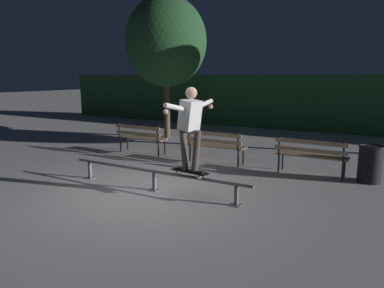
{
  "coord_description": "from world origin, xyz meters",
  "views": [
    {
      "loc": [
        4.03,
        -5.39,
        2.24
      ],
      "look_at": [
        0.41,
        0.99,
        0.85
      ],
      "focal_mm": 33.33,
      "sensor_mm": 36.0,
      "label": 1
    }
  ],
  "objects_px": {
    "skateboard": "(190,172)",
    "skateboarder": "(190,122)",
    "park_bench_left_center": "(215,143)",
    "park_bench_leftmost": "(140,136)",
    "tree_far_left": "(166,42)",
    "park_bench_right_center": "(311,153)",
    "trash_can": "(370,163)",
    "grind_rail": "(154,174)"
  },
  "relations": [
    {
      "from": "park_bench_leftmost",
      "to": "park_bench_right_center",
      "type": "bearing_deg",
      "value": 0.0
    },
    {
      "from": "skateboard",
      "to": "park_bench_leftmost",
      "type": "relative_size",
      "value": 0.5
    },
    {
      "from": "grind_rail",
      "to": "skateboarder",
      "type": "bearing_deg",
      "value": -0.03
    },
    {
      "from": "grind_rail",
      "to": "skateboard",
      "type": "xyz_separation_m",
      "value": [
        0.83,
        0.0,
        0.17
      ]
    },
    {
      "from": "skateboarder",
      "to": "park_bench_leftmost",
      "type": "height_order",
      "value": "skateboarder"
    },
    {
      "from": "park_bench_right_center",
      "to": "grind_rail",
      "type": "bearing_deg",
      "value": -133.44
    },
    {
      "from": "tree_far_left",
      "to": "trash_can",
      "type": "bearing_deg",
      "value": -21.11
    },
    {
      "from": "skateboard",
      "to": "skateboarder",
      "type": "distance_m",
      "value": 0.94
    },
    {
      "from": "skateboarder",
      "to": "park_bench_leftmost",
      "type": "bearing_deg",
      "value": 140.58
    },
    {
      "from": "park_bench_left_center",
      "to": "park_bench_right_center",
      "type": "distance_m",
      "value": 2.42
    },
    {
      "from": "grind_rail",
      "to": "park_bench_leftmost",
      "type": "xyz_separation_m",
      "value": [
        -2.36,
        2.62,
        0.21
      ]
    },
    {
      "from": "grind_rail",
      "to": "tree_far_left",
      "type": "bearing_deg",
      "value": 121.15
    },
    {
      "from": "skateboarder",
      "to": "park_bench_left_center",
      "type": "relative_size",
      "value": 0.97
    },
    {
      "from": "park_bench_left_center",
      "to": "park_bench_right_center",
      "type": "bearing_deg",
      "value": 0.0
    },
    {
      "from": "park_bench_right_center",
      "to": "trash_can",
      "type": "height_order",
      "value": "park_bench_right_center"
    },
    {
      "from": "park_bench_left_center",
      "to": "tree_far_left",
      "type": "relative_size",
      "value": 0.32
    },
    {
      "from": "trash_can",
      "to": "park_bench_right_center",
      "type": "bearing_deg",
      "value": -174.14
    },
    {
      "from": "skateboard",
      "to": "grind_rail",
      "type": "bearing_deg",
      "value": -180.0
    },
    {
      "from": "tree_far_left",
      "to": "trash_can",
      "type": "relative_size",
      "value": 6.35
    },
    {
      "from": "skateboarder",
      "to": "park_bench_right_center",
      "type": "xyz_separation_m",
      "value": [
        1.66,
        2.62,
        -0.89
      ]
    },
    {
      "from": "grind_rail",
      "to": "trash_can",
      "type": "height_order",
      "value": "trash_can"
    },
    {
      "from": "trash_can",
      "to": "skateboarder",
      "type": "bearing_deg",
      "value": -136.23
    },
    {
      "from": "park_bench_leftmost",
      "to": "tree_far_left",
      "type": "height_order",
      "value": "tree_far_left"
    },
    {
      "from": "skateboarder",
      "to": "tree_far_left",
      "type": "xyz_separation_m",
      "value": [
        -4.12,
        5.45,
        2.04
      ]
    },
    {
      "from": "skateboarder",
      "to": "skateboard",
      "type": "bearing_deg",
      "value": 172.1
    },
    {
      "from": "park_bench_leftmost",
      "to": "trash_can",
      "type": "xyz_separation_m",
      "value": [
        6.06,
        0.12,
        -0.12
      ]
    },
    {
      "from": "park_bench_right_center",
      "to": "tree_far_left",
      "type": "bearing_deg",
      "value": 153.96
    },
    {
      "from": "skateboarder",
      "to": "trash_can",
      "type": "xyz_separation_m",
      "value": [
        2.87,
        2.75,
        -1.02
      ]
    },
    {
      "from": "grind_rail",
      "to": "park_bench_leftmost",
      "type": "height_order",
      "value": "park_bench_leftmost"
    },
    {
      "from": "park_bench_leftmost",
      "to": "grind_rail",
      "type": "bearing_deg",
      "value": -47.98
    },
    {
      "from": "skateboard",
      "to": "park_bench_left_center",
      "type": "relative_size",
      "value": 0.5
    },
    {
      "from": "skateboard",
      "to": "park_bench_left_center",
      "type": "distance_m",
      "value": 2.73
    },
    {
      "from": "skateboard",
      "to": "tree_far_left",
      "type": "xyz_separation_m",
      "value": [
        -4.12,
        5.44,
        2.97
      ]
    },
    {
      "from": "park_bench_leftmost",
      "to": "trash_can",
      "type": "height_order",
      "value": "park_bench_leftmost"
    },
    {
      "from": "park_bench_left_center",
      "to": "park_bench_right_center",
      "type": "xyz_separation_m",
      "value": [
        2.42,
        0.0,
        0.0
      ]
    },
    {
      "from": "park_bench_right_center",
      "to": "park_bench_leftmost",
      "type": "bearing_deg",
      "value": 180.0
    },
    {
      "from": "park_bench_left_center",
      "to": "park_bench_leftmost",
      "type": "bearing_deg",
      "value": 180.0
    },
    {
      "from": "skateboard",
      "to": "park_bench_right_center",
      "type": "bearing_deg",
      "value": 57.69
    },
    {
      "from": "skateboard",
      "to": "skateboarder",
      "type": "xyz_separation_m",
      "value": [
        0.0,
        -0.0,
        0.94
      ]
    },
    {
      "from": "grind_rail",
      "to": "tree_far_left",
      "type": "relative_size",
      "value": 0.82
    },
    {
      "from": "grind_rail",
      "to": "park_bench_right_center",
      "type": "relative_size",
      "value": 2.58
    },
    {
      "from": "park_bench_right_center",
      "to": "trash_can",
      "type": "relative_size",
      "value": 2.01
    }
  ]
}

